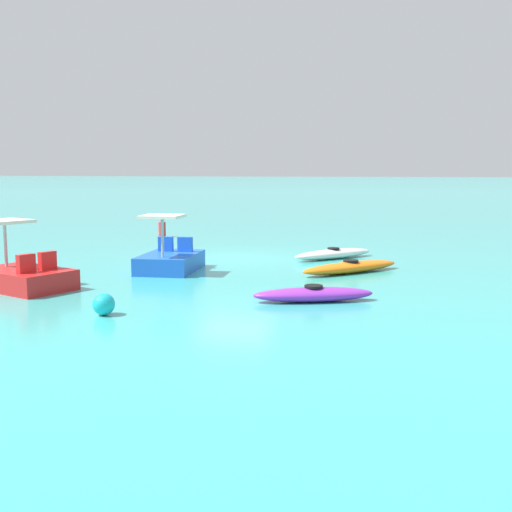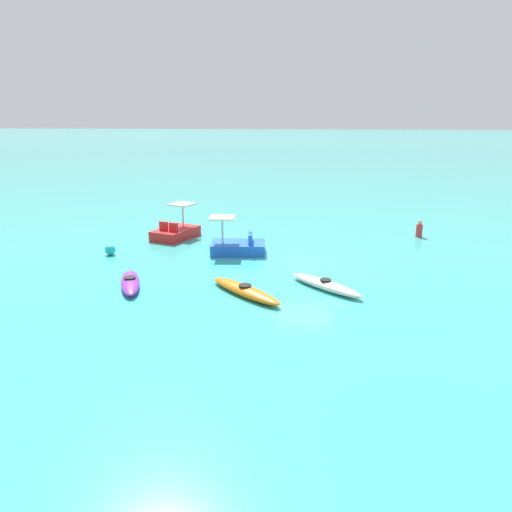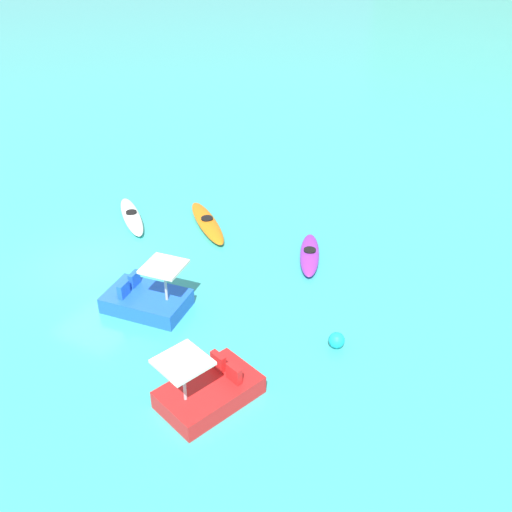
# 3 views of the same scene
# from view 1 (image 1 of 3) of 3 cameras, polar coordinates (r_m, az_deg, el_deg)

# --- Properties ---
(ground_plane) EXTENTS (600.00, 600.00, 0.00)m
(ground_plane) POSITION_cam_1_polar(r_m,az_deg,el_deg) (21.00, -1.94, -0.20)
(ground_plane) COLOR #38ADA8
(kayak_purple) EXTENTS (1.68, 2.74, 0.37)m
(kayak_purple) POSITION_cam_1_polar(r_m,az_deg,el_deg) (14.08, 5.23, -3.48)
(kayak_purple) COLOR purple
(kayak_purple) RESTS_ON ground_plane
(kayak_white) EXTENTS (2.80, 2.53, 0.37)m
(kayak_white) POSITION_cam_1_polar(r_m,az_deg,el_deg) (20.99, 7.03, 0.19)
(kayak_white) COLOR white
(kayak_white) RESTS_ON ground_plane
(kayak_orange) EXTENTS (3.04, 2.73, 0.37)m
(kayak_orange) POSITION_cam_1_polar(r_m,az_deg,el_deg) (18.16, 8.58, -1.01)
(kayak_orange) COLOR orange
(kayak_orange) RESTS_ON ground_plane
(pedal_boat_blue) EXTENTS (2.60, 1.81, 1.68)m
(pedal_boat_blue) POSITION_cam_1_polar(r_m,az_deg,el_deg) (18.43, -7.80, -0.32)
(pedal_boat_blue) COLOR blue
(pedal_boat_blue) RESTS_ON ground_plane
(pedal_boat_red) EXTENTS (2.18, 2.75, 1.68)m
(pedal_boat_red) POSITION_cam_1_polar(r_m,az_deg,el_deg) (16.50, -20.35, -1.67)
(pedal_boat_red) COLOR red
(pedal_boat_red) RESTS_ON ground_plane
(buoy_cyan) EXTENTS (0.45, 0.45, 0.45)m
(buoy_cyan) POSITION_cam_1_polar(r_m,az_deg,el_deg) (13.06, -13.64, -4.27)
(buoy_cyan) COLOR #19B7C6
(buoy_cyan) RESTS_ON ground_plane
(person_near_shore) EXTENTS (0.37, 0.37, 0.88)m
(person_near_shore) POSITION_cam_1_polar(r_m,az_deg,el_deg) (28.09, -8.51, 2.52)
(person_near_shore) COLOR red
(person_near_shore) RESTS_ON ground_plane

